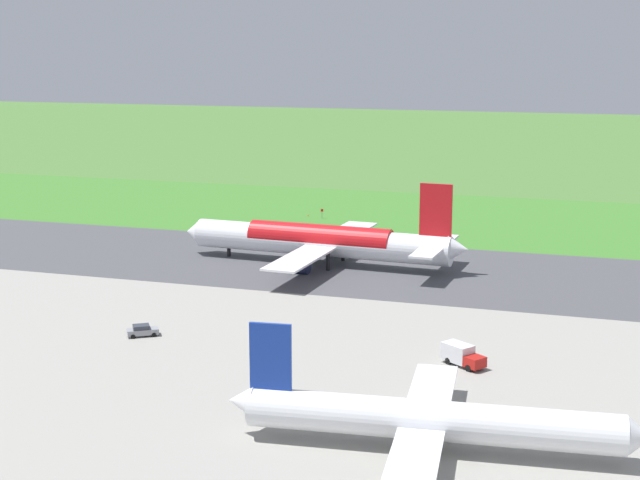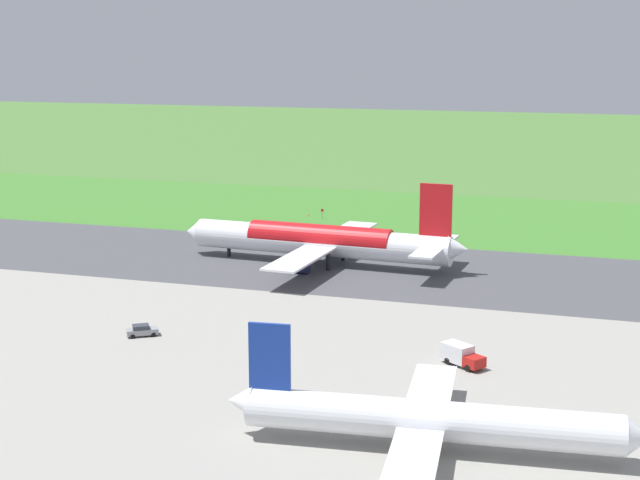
{
  "view_description": "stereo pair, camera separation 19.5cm",
  "coord_description": "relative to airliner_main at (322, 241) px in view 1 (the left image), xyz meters",
  "views": [
    {
      "loc": [
        -62.8,
        157.64,
        39.1
      ],
      "look_at": [
        -12.9,
        0.0,
        4.5
      ],
      "focal_mm": 52.83,
      "sensor_mm": 36.0,
      "label": 1
    },
    {
      "loc": [
        -62.98,
        157.58,
        39.1
      ],
      "look_at": [
        -12.9,
        0.0,
        4.5
      ],
      "focal_mm": 52.83,
      "sensor_mm": 36.0,
      "label": 2
    }
  ],
  "objects": [
    {
      "name": "ground_plane",
      "position": [
        13.28,
        -0.02,
        -4.35
      ],
      "size": [
        800.0,
        800.0,
        0.0
      ],
      "primitive_type": "plane",
      "color": "#477233"
    },
    {
      "name": "runway_asphalt",
      "position": [
        13.28,
        -0.02,
        -4.32
      ],
      "size": [
        600.0,
        41.39,
        0.06
      ],
      "primitive_type": "cube",
      "color": "#47474C",
      "rests_on": "ground"
    },
    {
      "name": "apron_concrete",
      "position": [
        13.28,
        73.84,
        -4.33
      ],
      "size": [
        440.0,
        110.0,
        0.05
      ],
      "primitive_type": "cube",
      "color": "gray",
      "rests_on": "ground"
    },
    {
      "name": "grass_verge_foreground",
      "position": [
        13.28,
        -46.21,
        -4.33
      ],
      "size": [
        600.0,
        80.0,
        0.04
      ],
      "primitive_type": "cube",
      "color": "#3C782B",
      "rests_on": "ground"
    },
    {
      "name": "airliner_main",
      "position": [
        0.0,
        0.0,
        0.0
      ],
      "size": [
        54.12,
        44.26,
        15.88
      ],
      "color": "white",
      "rests_on": "ground"
    },
    {
      "name": "airliner_parked_near",
      "position": [
        -33.68,
        72.5,
        -1.07
      ],
      "size": [
        41.22,
        33.79,
        12.03
      ],
      "color": "white",
      "rests_on": "ground"
    },
    {
      "name": "service_truck_baggage",
      "position": [
        -32.8,
        46.7,
        -2.95
      ],
      "size": [
        6.06,
        5.13,
        2.65
      ],
      "color": "#B21914",
      "rests_on": "ground"
    },
    {
      "name": "service_car_followme",
      "position": [
        10.58,
        47.93,
        -3.51
      ],
      "size": [
        4.49,
        3.82,
        1.62
      ],
      "color": "gray",
      "rests_on": "ground"
    },
    {
      "name": "no_stopping_sign",
      "position": [
        13.55,
        -43.13,
        -2.99
      ],
      "size": [
        0.6,
        0.1,
        2.28
      ],
      "color": "slate",
      "rests_on": "ground"
    },
    {
      "name": "traffic_cone_orange",
      "position": [
        17.56,
        -45.18,
        -4.08
      ],
      "size": [
        0.4,
        0.4,
        0.55
      ],
      "primitive_type": "cone",
      "color": "orange",
      "rests_on": "ground"
    }
  ]
}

